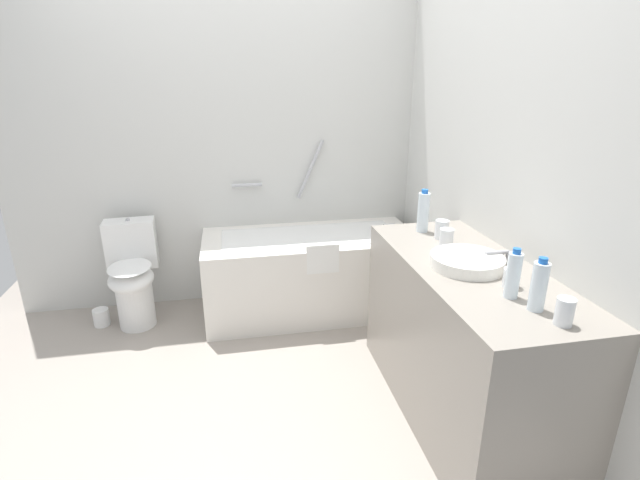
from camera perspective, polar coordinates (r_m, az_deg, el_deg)
ground_plane at (r=2.90m, az=-9.15°, el=-16.70°), size 3.78×3.78×0.00m
wall_back_tiled at (r=3.60m, az=-11.07°, el=11.46°), size 3.18×0.10×2.44m
wall_right_mirror at (r=2.80m, az=20.53°, el=8.35°), size 0.10×2.73×2.44m
bathtub at (r=3.50m, az=-1.17°, el=-3.73°), size 1.54×0.69×1.24m
toilet at (r=3.55m, az=-21.85°, el=-3.92°), size 0.36×0.54×0.74m
vanity_counter at (r=2.54m, az=16.98°, el=-11.73°), size 0.58×1.38×0.84m
sink_basin at (r=2.32m, az=17.46°, el=-2.51°), size 0.34×0.34×0.06m
sink_faucet at (r=2.42m, az=21.58°, el=-2.01°), size 0.14×0.15×0.07m
water_bottle_0 at (r=2.76m, az=12.46°, el=3.36°), size 0.07×0.07×0.25m
water_bottle_1 at (r=2.05m, az=22.47°, el=-3.94°), size 0.06×0.06×0.21m
water_bottle_2 at (r=1.98m, az=25.10°, el=-5.08°), size 0.06×0.06×0.22m
drinking_glass_0 at (r=2.58m, az=15.14°, el=0.32°), size 0.07×0.07×0.09m
drinking_glass_1 at (r=1.94m, az=27.64°, el=-7.73°), size 0.07×0.07×0.10m
drinking_glass_2 at (r=2.68m, az=14.59°, el=1.26°), size 0.07×0.07×0.10m
drinking_glass_3 at (r=2.17m, az=22.24°, el=-4.30°), size 0.07×0.07×0.08m
toilet_paper_roll at (r=3.74m, az=-25.07°, el=-8.51°), size 0.11×0.11×0.12m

